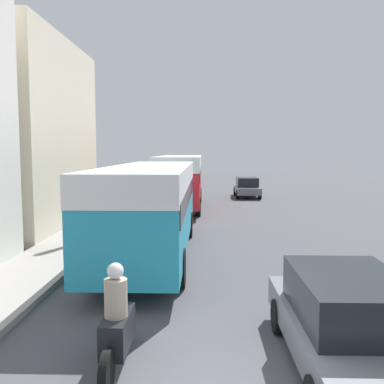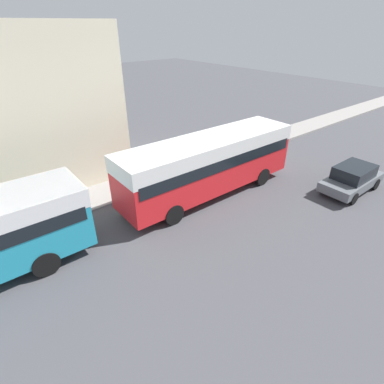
# 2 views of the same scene
# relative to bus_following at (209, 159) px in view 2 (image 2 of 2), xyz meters

# --- Properties ---
(building_midblock) EXTENTS (5.13, 8.86, 8.31)m
(building_midblock) POSITION_rel_bus_following_xyz_m (-7.08, -6.55, 2.11)
(building_midblock) COLOR beige
(building_midblock) RESTS_ON ground_plane
(bus_following) EXTENTS (2.50, 10.06, 3.15)m
(bus_following) POSITION_rel_bus_following_xyz_m (0.00, 0.00, 0.00)
(bus_following) COLOR red
(bus_following) RESTS_ON ground_plane
(car_crossing) EXTENTS (1.81, 4.03, 1.48)m
(car_crossing) POSITION_rel_bus_following_xyz_m (4.64, 6.35, -1.27)
(car_crossing) COLOR slate
(car_crossing) RESTS_ON ground_plane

